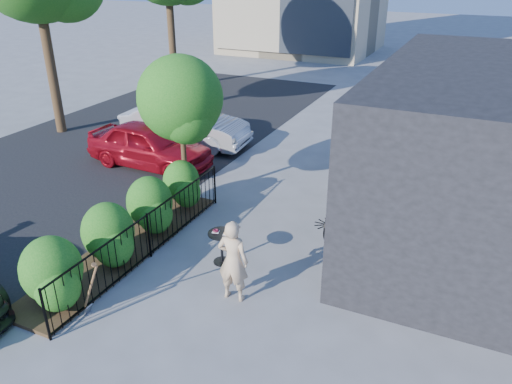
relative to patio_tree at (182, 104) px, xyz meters
The scene contains 12 objects.
ground 4.50m from the patio_tree, 50.96° to the right, with size 120.00×120.00×0.00m, color gray.
shop_building 7.96m from the patio_tree, 12.69° to the left, with size 6.22×9.00×4.00m.
fence 3.61m from the patio_tree, 75.06° to the right, with size 0.05×6.05×1.10m.
planting_bed 3.88m from the patio_tree, 89.26° to the right, with size 1.30×6.00×0.08m, color #382616.
shrubs 3.37m from the patio_tree, 87.08° to the right, with size 1.10×5.60×1.24m.
patio_tree is the anchor object (origin of this frame).
street 5.51m from the patio_tree, behind, with size 9.00×30.00×0.01m, color black.
cafe_table 3.95m from the patio_tree, 44.66° to the right, with size 0.59×0.59×0.80m.
woman 4.93m from the patio_tree, 46.61° to the right, with size 0.63×0.41×1.72m, color #D5B289.
shovel 5.48m from the patio_tree, 78.69° to the right, with size 0.50×0.16×1.25m.
car_red 3.67m from the patio_tree, 144.72° to the left, with size 1.68×4.18×1.42m, color #A90E1C.
car_silver 5.09m from the patio_tree, 122.54° to the left, with size 1.60×4.60×1.51m, color silver.
Camera 1 is at (4.68, -7.71, 6.12)m, focal length 35.00 mm.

